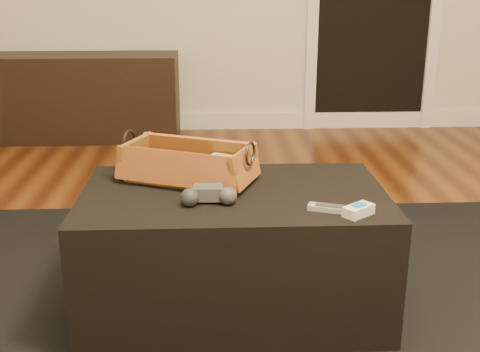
{
  "coord_description": "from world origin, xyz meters",
  "views": [
    {
      "loc": [
        0.13,
        -1.74,
        1.1
      ],
      "look_at": [
        0.21,
        0.1,
        0.49
      ],
      "focal_mm": 45.0,
      "sensor_mm": 36.0,
      "label": 1
    }
  ],
  "objects_px": {
    "game_controller": "(209,195)",
    "cream_gadget": "(359,210)",
    "media_cabinet": "(70,97)",
    "tv_remote": "(180,173)",
    "ottoman": "(234,250)",
    "silver_remote": "(336,209)",
    "wicker_basket": "(188,166)"
  },
  "relations": [
    {
      "from": "media_cabinet",
      "to": "game_controller",
      "type": "bearing_deg",
      "value": -68.37
    },
    {
      "from": "game_controller",
      "to": "silver_remote",
      "type": "xyz_separation_m",
      "value": [
        0.38,
        -0.08,
        -0.02
      ]
    },
    {
      "from": "game_controller",
      "to": "silver_remote",
      "type": "bearing_deg",
      "value": -12.42
    },
    {
      "from": "media_cabinet",
      "to": "ottoman",
      "type": "relative_size",
      "value": 1.51
    },
    {
      "from": "wicker_basket",
      "to": "game_controller",
      "type": "bearing_deg",
      "value": -72.56
    },
    {
      "from": "media_cabinet",
      "to": "game_controller",
      "type": "xyz_separation_m",
      "value": [
        0.99,
        -2.5,
        0.16
      ]
    },
    {
      "from": "media_cabinet",
      "to": "ottoman",
      "type": "distance_m",
      "value": 2.62
    },
    {
      "from": "ottoman",
      "to": "silver_remote",
      "type": "relative_size",
      "value": 5.82
    },
    {
      "from": "wicker_basket",
      "to": "game_controller",
      "type": "height_order",
      "value": "wicker_basket"
    },
    {
      "from": "wicker_basket",
      "to": "game_controller",
      "type": "relative_size",
      "value": 2.85
    },
    {
      "from": "wicker_basket",
      "to": "silver_remote",
      "type": "xyz_separation_m",
      "value": [
        0.45,
        -0.31,
        -0.04
      ]
    },
    {
      "from": "game_controller",
      "to": "cream_gadget",
      "type": "height_order",
      "value": "game_controller"
    },
    {
      "from": "media_cabinet",
      "to": "cream_gadget",
      "type": "relative_size",
      "value": 14.28
    },
    {
      "from": "cream_gadget",
      "to": "game_controller",
      "type": "bearing_deg",
      "value": 165.34
    },
    {
      "from": "tv_remote",
      "to": "wicker_basket",
      "type": "bearing_deg",
      "value": 30.87
    },
    {
      "from": "silver_remote",
      "to": "cream_gadget",
      "type": "height_order",
      "value": "cream_gadget"
    },
    {
      "from": "wicker_basket",
      "to": "media_cabinet",
      "type": "bearing_deg",
      "value": 112.04
    },
    {
      "from": "game_controller",
      "to": "silver_remote",
      "type": "distance_m",
      "value": 0.39
    },
    {
      "from": "tv_remote",
      "to": "silver_remote",
      "type": "height_order",
      "value": "tv_remote"
    },
    {
      "from": "media_cabinet",
      "to": "ottoman",
      "type": "xyz_separation_m",
      "value": [
        1.07,
        -2.39,
        -0.07
      ]
    },
    {
      "from": "wicker_basket",
      "to": "cream_gadget",
      "type": "height_order",
      "value": "wicker_basket"
    },
    {
      "from": "media_cabinet",
      "to": "wicker_basket",
      "type": "bearing_deg",
      "value": -67.96
    },
    {
      "from": "tv_remote",
      "to": "wicker_basket",
      "type": "distance_m",
      "value": 0.04
    },
    {
      "from": "tv_remote",
      "to": "game_controller",
      "type": "bearing_deg",
      "value": -48.96
    },
    {
      "from": "tv_remote",
      "to": "game_controller",
      "type": "xyz_separation_m",
      "value": [
        0.1,
        -0.22,
        -0.0
      ]
    },
    {
      "from": "cream_gadget",
      "to": "silver_remote",
      "type": "bearing_deg",
      "value": 152.26
    },
    {
      "from": "wicker_basket",
      "to": "cream_gadget",
      "type": "xyz_separation_m",
      "value": [
        0.51,
        -0.34,
        -0.04
      ]
    },
    {
      "from": "wicker_basket",
      "to": "silver_remote",
      "type": "distance_m",
      "value": 0.55
    },
    {
      "from": "game_controller",
      "to": "cream_gadget",
      "type": "relative_size",
      "value": 1.69
    },
    {
      "from": "tv_remote",
      "to": "game_controller",
      "type": "distance_m",
      "value": 0.24
    },
    {
      "from": "media_cabinet",
      "to": "tv_remote",
      "type": "height_order",
      "value": "media_cabinet"
    },
    {
      "from": "media_cabinet",
      "to": "game_controller",
      "type": "distance_m",
      "value": 2.69
    }
  ]
}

